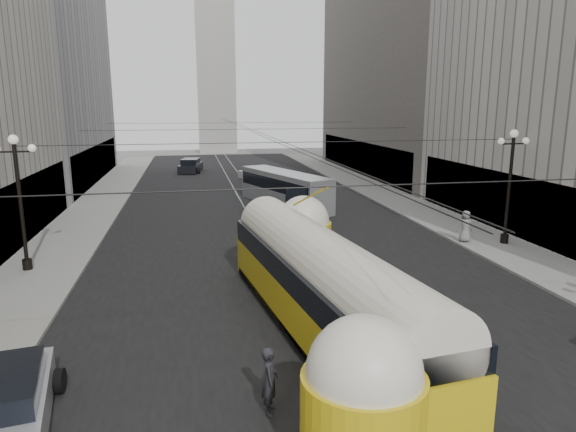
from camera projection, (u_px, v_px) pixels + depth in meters
name	position (u px, v px, depth m)	size (l,w,h in m)	color
road	(253.00, 205.00, 40.77)	(20.00, 85.00, 0.02)	black
sidewalk_left	(101.00, 202.00, 41.89)	(4.00, 72.00, 0.15)	gray
sidewalk_right	(380.00, 192.00, 46.33)	(4.00, 72.00, 0.15)	gray
rail_left	(243.00, 206.00, 40.63)	(0.12, 85.00, 0.04)	gray
rail_right	(262.00, 205.00, 40.91)	(0.12, 85.00, 0.04)	gray
building_left_far	(22.00, 35.00, 48.88)	(12.60, 28.60, 28.60)	#999999
building_right_far	(415.00, 25.00, 55.85)	(12.60, 32.60, 32.60)	#514C47
distant_tower	(215.00, 59.00, 83.14)	(6.00, 6.00, 31.36)	#B2AFA8
lamppost_left_mid	(19.00, 195.00, 23.73)	(1.86, 0.44, 6.37)	black
lamppost_right_mid	(510.00, 180.00, 28.39)	(1.86, 0.44, 6.37)	black
catenary	(255.00, 131.00, 38.57)	(25.00, 72.00, 0.23)	black
streetcar	(322.00, 284.00, 17.65)	(4.51, 16.68, 3.69)	gold
city_bus	(285.00, 188.00, 40.15)	(5.69, 10.97, 2.69)	#B0B3B6
sedan_silver	(2.00, 407.00, 12.38)	(2.83, 5.20, 1.56)	#A7A8AC
sedan_white_far	(255.00, 174.00, 53.94)	(3.41, 4.79, 1.40)	silver
sedan_dark_far	(191.00, 166.00, 60.46)	(3.03, 5.34, 1.59)	black
pedestrian_crossing_a	(270.00, 380.00, 13.19)	(0.67, 0.44, 1.82)	black
pedestrian_crossing_b	(409.00, 395.00, 12.82)	(0.73, 0.57, 1.50)	#A9A99E
pedestrian_sidewalk_right	(465.00, 226.00, 29.20)	(0.89, 0.55, 1.82)	gray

